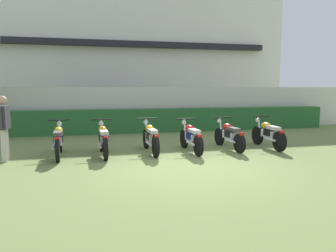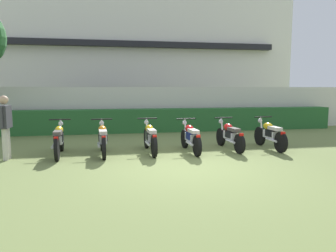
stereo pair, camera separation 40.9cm
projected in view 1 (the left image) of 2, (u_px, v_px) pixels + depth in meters
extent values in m
plane|color=olive|center=(188.00, 167.00, 7.32)|extent=(60.00, 60.00, 0.00)
cube|color=white|center=(125.00, 56.00, 22.61)|extent=(21.47, 6.00, 8.34)
cube|color=black|center=(129.00, 44.00, 19.42)|extent=(18.03, 0.50, 0.36)
cube|color=silver|center=(144.00, 109.00, 13.81)|extent=(20.40, 0.30, 1.90)
cube|color=#28602D|center=(147.00, 120.00, 13.18)|extent=(16.32, 0.70, 0.98)
cube|color=black|center=(100.00, 109.00, 16.56)|extent=(4.64, 2.23, 1.00)
cube|color=#2D333D|center=(96.00, 94.00, 16.40)|extent=(2.84, 1.93, 0.65)
cylinder|color=black|center=(126.00, 114.00, 17.96)|extent=(0.70, 0.28, 0.68)
cylinder|color=black|center=(133.00, 117.00, 16.21)|extent=(0.70, 0.28, 0.68)
cylinder|color=black|center=(69.00, 116.00, 17.00)|extent=(0.70, 0.28, 0.68)
cylinder|color=black|center=(69.00, 119.00, 15.25)|extent=(0.70, 0.28, 0.68)
cylinder|color=black|center=(60.00, 141.00, 9.04)|extent=(0.13, 0.63, 0.63)
cylinder|color=black|center=(58.00, 150.00, 7.82)|extent=(0.13, 0.63, 0.63)
cube|color=silver|center=(59.00, 140.00, 8.36)|extent=(0.24, 0.61, 0.22)
ellipsoid|color=yellow|center=(59.00, 131.00, 8.50)|extent=(0.25, 0.45, 0.22)
cube|color=#4C4742|center=(58.00, 133.00, 8.12)|extent=(0.23, 0.53, 0.10)
cube|color=red|center=(57.00, 139.00, 7.69)|extent=(0.10, 0.09, 0.08)
cylinder|color=silver|center=(59.00, 131.00, 8.92)|extent=(0.06, 0.23, 0.65)
cylinder|color=black|center=(59.00, 120.00, 8.79)|extent=(0.60, 0.07, 0.04)
sphere|color=silver|center=(59.00, 124.00, 9.00)|extent=(0.14, 0.14, 0.14)
cylinder|color=silver|center=(53.00, 147.00, 8.11)|extent=(0.10, 0.55, 0.07)
cube|color=black|center=(58.00, 138.00, 8.31)|extent=(0.26, 0.37, 0.20)
cylinder|color=black|center=(102.00, 141.00, 9.17)|extent=(0.13, 0.64, 0.63)
cylinder|color=black|center=(105.00, 148.00, 8.02)|extent=(0.13, 0.64, 0.63)
cube|color=silver|center=(103.00, 139.00, 8.53)|extent=(0.24, 0.61, 0.22)
ellipsoid|color=orange|center=(103.00, 130.00, 8.66)|extent=(0.25, 0.45, 0.22)
cube|color=#B2ADA3|center=(104.00, 132.00, 8.28)|extent=(0.23, 0.53, 0.10)
cube|color=red|center=(106.00, 138.00, 7.89)|extent=(0.11, 0.09, 0.08)
cylinder|color=silver|center=(102.00, 130.00, 9.05)|extent=(0.06, 0.23, 0.65)
cylinder|color=black|center=(102.00, 119.00, 8.92)|extent=(0.60, 0.08, 0.04)
sphere|color=silver|center=(101.00, 124.00, 9.13)|extent=(0.14, 0.14, 0.14)
cylinder|color=silver|center=(100.00, 145.00, 8.27)|extent=(0.11, 0.55, 0.07)
cube|color=black|center=(104.00, 137.00, 8.47)|extent=(0.26, 0.37, 0.20)
cylinder|color=black|center=(146.00, 139.00, 9.61)|extent=(0.11, 0.61, 0.60)
cylinder|color=black|center=(156.00, 146.00, 8.33)|extent=(0.11, 0.61, 0.60)
cube|color=silver|center=(151.00, 137.00, 8.90)|extent=(0.22, 0.61, 0.22)
ellipsoid|color=yellow|center=(150.00, 129.00, 9.04)|extent=(0.24, 0.45, 0.22)
cube|color=#B2ADA3|center=(153.00, 131.00, 8.66)|extent=(0.22, 0.53, 0.10)
cube|color=red|center=(156.00, 137.00, 8.20)|extent=(0.10, 0.08, 0.08)
cylinder|color=silver|center=(147.00, 129.00, 9.48)|extent=(0.06, 0.23, 0.65)
cylinder|color=black|center=(147.00, 119.00, 9.36)|extent=(0.60, 0.06, 0.04)
sphere|color=silver|center=(146.00, 122.00, 9.57)|extent=(0.14, 0.14, 0.14)
cylinder|color=silver|center=(149.00, 143.00, 8.65)|extent=(0.09, 0.55, 0.07)
cube|color=black|center=(151.00, 136.00, 8.85)|extent=(0.25, 0.37, 0.20)
cylinder|color=black|center=(184.00, 139.00, 9.68)|extent=(0.11, 0.58, 0.58)
cylinder|color=black|center=(198.00, 146.00, 8.49)|extent=(0.11, 0.58, 0.58)
cube|color=silver|center=(191.00, 137.00, 9.02)|extent=(0.23, 0.61, 0.22)
ellipsoid|color=red|center=(189.00, 128.00, 9.16)|extent=(0.24, 0.45, 0.22)
cube|color=beige|center=(194.00, 131.00, 8.78)|extent=(0.22, 0.53, 0.10)
cube|color=red|center=(200.00, 136.00, 8.36)|extent=(0.10, 0.08, 0.08)
cylinder|color=silver|center=(185.00, 129.00, 9.56)|extent=(0.06, 0.23, 0.65)
cylinder|color=black|center=(186.00, 119.00, 9.44)|extent=(0.60, 0.06, 0.04)
sphere|color=silver|center=(184.00, 123.00, 9.64)|extent=(0.14, 0.14, 0.14)
cylinder|color=silver|center=(190.00, 143.00, 8.77)|extent=(0.09, 0.55, 0.07)
cube|color=navy|center=(192.00, 136.00, 8.97)|extent=(0.26, 0.37, 0.20)
cylinder|color=black|center=(219.00, 137.00, 10.14)|extent=(0.13, 0.57, 0.56)
cylinder|color=black|center=(240.00, 143.00, 8.89)|extent=(0.13, 0.57, 0.56)
cube|color=silver|center=(230.00, 135.00, 9.45)|extent=(0.24, 0.61, 0.22)
ellipsoid|color=red|center=(227.00, 127.00, 9.58)|extent=(0.25, 0.45, 0.22)
cube|color=#4C4742|center=(233.00, 129.00, 9.21)|extent=(0.23, 0.53, 0.10)
cube|color=red|center=(242.00, 134.00, 8.76)|extent=(0.10, 0.09, 0.08)
cylinder|color=silver|center=(221.00, 127.00, 10.02)|extent=(0.06, 0.23, 0.65)
cylinder|color=black|center=(222.00, 117.00, 9.89)|extent=(0.60, 0.07, 0.04)
sphere|color=silver|center=(219.00, 121.00, 10.10)|extent=(0.14, 0.14, 0.14)
cylinder|color=silver|center=(230.00, 141.00, 9.19)|extent=(0.10, 0.55, 0.07)
cube|color=black|center=(230.00, 134.00, 9.40)|extent=(0.26, 0.37, 0.20)
cylinder|color=black|center=(257.00, 135.00, 10.27)|extent=(0.11, 0.60, 0.60)
cylinder|color=black|center=(279.00, 142.00, 9.08)|extent=(0.11, 0.60, 0.60)
cube|color=silver|center=(269.00, 134.00, 9.61)|extent=(0.21, 0.60, 0.22)
ellipsoid|color=yellow|center=(266.00, 126.00, 9.75)|extent=(0.23, 0.45, 0.22)
cube|color=beige|center=(273.00, 128.00, 9.36)|extent=(0.21, 0.52, 0.10)
cube|color=red|center=(282.00, 132.00, 8.95)|extent=(0.10, 0.08, 0.08)
cylinder|color=silver|center=(259.00, 126.00, 10.14)|extent=(0.06, 0.23, 0.65)
cylinder|color=black|center=(261.00, 117.00, 10.02)|extent=(0.60, 0.05, 0.04)
sphere|color=silver|center=(258.00, 120.00, 10.23)|extent=(0.14, 0.14, 0.14)
cylinder|color=silver|center=(270.00, 139.00, 9.36)|extent=(0.08, 0.55, 0.07)
cube|color=black|center=(270.00, 132.00, 9.56)|extent=(0.25, 0.37, 0.20)
cylinder|color=beige|center=(6.00, 144.00, 7.99)|extent=(0.13, 0.13, 0.82)
cylinder|color=beige|center=(4.00, 146.00, 7.78)|extent=(0.13, 0.13, 0.82)
cube|color=#38383D|center=(3.00, 118.00, 7.80)|extent=(0.22, 0.48, 0.58)
cylinder|color=#38383D|center=(6.00, 116.00, 8.08)|extent=(0.09, 0.09, 0.56)
cylinder|color=#38383D|center=(0.00, 118.00, 7.52)|extent=(0.09, 0.09, 0.56)
sphere|color=tan|center=(2.00, 100.00, 7.75)|extent=(0.22, 0.22, 0.22)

